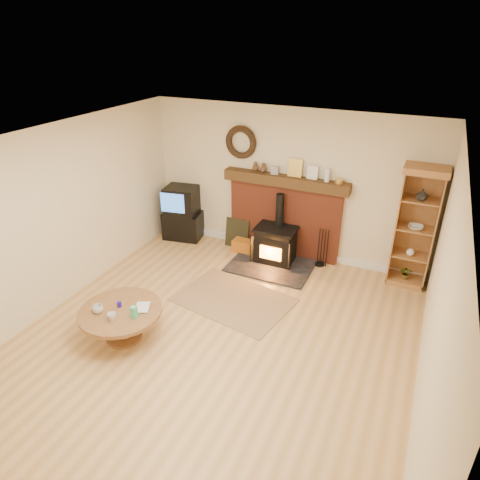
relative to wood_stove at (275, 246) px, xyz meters
The scene contains 11 objects.
ground 2.29m from the wood_stove, 89.77° to the right, with size 5.50×5.50×0.00m, color tan.
room_shell 2.58m from the wood_stove, 90.23° to the right, with size 5.02×5.52×2.61m.
chimney_breast 0.63m from the wood_stove, 88.53° to the left, with size 2.20×0.22×1.78m.
wood_stove is the anchor object (origin of this frame).
area_rug 1.39m from the wood_stove, 96.65° to the right, with size 1.68×1.15×0.01m, color brown.
tv_unit 1.99m from the wood_stove, behind, with size 0.78×0.60×1.04m.
curio_cabinet 2.28m from the wood_stove, ahead, with size 0.63×0.45×1.95m.
firelog_box 0.70m from the wood_stove, 168.57° to the left, with size 0.37×0.23×0.23m, color gold.
leaning_painting 0.90m from the wood_stove, 161.64° to the left, with size 0.46×0.03×0.55m, color black.
fire_tools 0.82m from the wood_stove, 16.78° to the left, with size 0.19×0.16×0.70m.
coffee_table 2.97m from the wood_stove, 112.08° to the right, with size 1.08×1.08×0.62m.
Camera 1 is at (2.17, -3.95, 3.77)m, focal length 32.00 mm.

